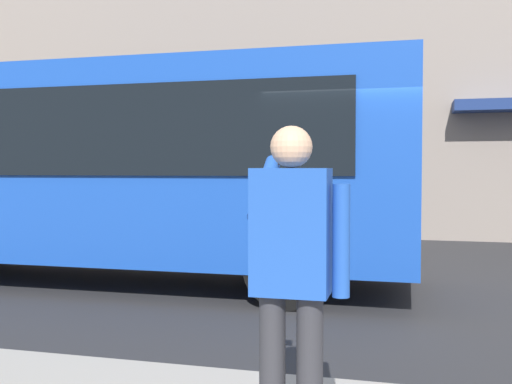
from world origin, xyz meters
TOP-DOWN VIEW (x-y plane):
  - ground_plane at (0.00, 0.00)m, footprint 60.00×60.00m
  - red_bus at (4.02, -0.15)m, footprint 9.05×2.54m
  - pedestrian_photographer at (0.22, 4.60)m, footprint 0.53×0.52m

SIDE VIEW (x-z plane):
  - ground_plane at x=0.00m, z-range 0.00..0.00m
  - pedestrian_photographer at x=0.22m, z-range 0.29..1.99m
  - red_bus at x=4.02m, z-range 0.14..3.22m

